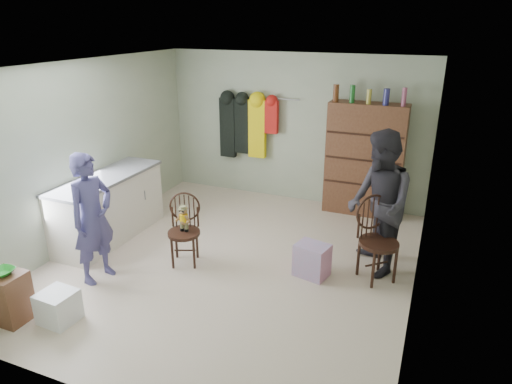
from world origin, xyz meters
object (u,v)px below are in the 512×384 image
at_px(counter, 109,207).
at_px(chair_far, 376,236).
at_px(chair_front, 184,225).
at_px(dresser, 364,159).

relative_size(counter, chair_far, 1.78).
xyz_separation_m(counter, chair_front, (1.37, -0.21, 0.06)).
xyz_separation_m(counter, dresser, (3.20, 2.30, 0.44)).
distance_m(chair_front, dresser, 3.13).
bearing_deg(counter, dresser, 35.69).
relative_size(chair_far, dresser, 0.50).
relative_size(chair_front, dresser, 0.45).
height_order(chair_front, dresser, dresser).
distance_m(counter, chair_far, 3.72).
bearing_deg(chair_front, chair_far, -8.30).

